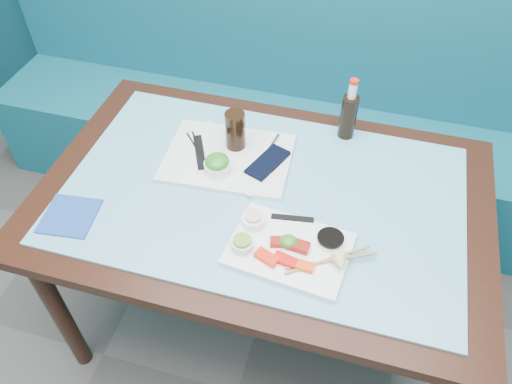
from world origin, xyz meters
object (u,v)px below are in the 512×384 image
(sashimi_plate, at_px, (289,249))
(cola_bottle_body, at_px, (348,117))
(serving_tray, at_px, (228,158))
(seaweed_bowl, at_px, (217,167))
(dining_table, at_px, (262,211))
(cola_glass, at_px, (235,130))
(blue_napkin, at_px, (70,216))
(booth_bench, at_px, (308,124))

(sashimi_plate, bearing_deg, cola_bottle_body, 88.04)
(serving_tray, bearing_deg, seaweed_bowl, -101.41)
(dining_table, bearing_deg, serving_tray, 142.92)
(dining_table, height_order, cola_bottle_body, cola_bottle_body)
(cola_glass, bearing_deg, blue_napkin, -132.59)
(booth_bench, xyz_separation_m, serving_tray, (-0.15, -0.73, 0.39))
(cola_glass, bearing_deg, booth_bench, 78.37)
(cola_glass, distance_m, blue_napkin, 0.57)
(seaweed_bowl, height_order, blue_napkin, seaweed_bowl)
(sashimi_plate, bearing_deg, blue_napkin, -169.46)
(cola_bottle_body, bearing_deg, booth_bench, 112.42)
(dining_table, xyz_separation_m, cola_bottle_body, (0.21, 0.34, 0.17))
(sashimi_plate, xyz_separation_m, cola_glass, (-0.27, 0.37, 0.07))
(booth_bench, distance_m, sashimi_plate, 1.12)
(seaweed_bowl, bearing_deg, blue_napkin, -141.63)
(dining_table, height_order, cola_glass, cola_glass)
(sashimi_plate, distance_m, serving_tray, 0.42)
(sashimi_plate, distance_m, cola_glass, 0.46)
(dining_table, relative_size, cola_glass, 10.34)
(booth_bench, bearing_deg, seaweed_bowl, -101.16)
(dining_table, xyz_separation_m, cola_glass, (-0.14, 0.17, 0.17))
(cola_bottle_body, bearing_deg, blue_napkin, -140.80)
(serving_tray, distance_m, cola_glass, 0.09)
(booth_bench, height_order, sashimi_plate, booth_bench)
(dining_table, xyz_separation_m, blue_napkin, (-0.52, -0.25, 0.09))
(cola_glass, height_order, blue_napkin, cola_glass)
(booth_bench, bearing_deg, cola_glass, -101.63)
(seaweed_bowl, bearing_deg, booth_bench, 78.84)
(serving_tray, xyz_separation_m, cola_bottle_body, (0.35, 0.23, 0.07))
(cola_glass, distance_m, cola_bottle_body, 0.39)
(sashimi_plate, xyz_separation_m, blue_napkin, (-0.65, -0.05, -0.01))
(serving_tray, height_order, blue_napkin, serving_tray)
(sashimi_plate, bearing_deg, cola_glass, 132.26)
(cola_glass, xyz_separation_m, blue_napkin, (-0.39, -0.42, -0.08))
(seaweed_bowl, relative_size, blue_napkin, 0.56)
(sashimi_plate, xyz_separation_m, seaweed_bowl, (-0.29, 0.24, 0.02))
(cola_glass, bearing_deg, sashimi_plate, -53.56)
(cola_bottle_body, xyz_separation_m, blue_napkin, (-0.73, -0.59, -0.08))
(serving_tray, distance_m, blue_napkin, 0.52)
(booth_bench, xyz_separation_m, cola_bottle_body, (0.21, -0.50, 0.46))
(booth_bench, height_order, serving_tray, booth_bench)
(seaweed_bowl, distance_m, cola_glass, 0.14)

